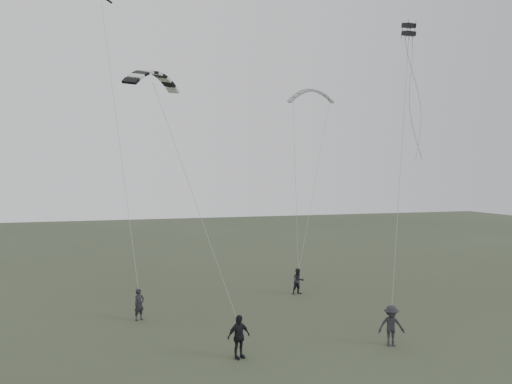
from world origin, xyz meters
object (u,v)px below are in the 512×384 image
object	(u,v)px
kite_box	(409,30)
flyer_right	(298,281)
kite_striped	(153,72)
kite_pale_large	(311,91)
flyer_far	(391,326)
flyer_left	(139,304)
flyer_center	(239,337)

from	to	relation	value
kite_box	flyer_right	bearing A→B (deg)	116.19
flyer_right	kite_striped	world-z (taller)	kite_striped
flyer_right	kite_pale_large	bearing A→B (deg)	49.60
flyer_right	flyer_far	world-z (taller)	flyer_far
flyer_left	kite_striped	world-z (taller)	kite_striped
kite_box	flyer_center	bearing A→B (deg)	-166.53
flyer_far	kite_pale_large	size ratio (longest dim) A/B	0.55
flyer_left	kite_pale_large	world-z (taller)	kite_pale_large
flyer_right	flyer_center	bearing A→B (deg)	-131.37
flyer_center	kite_pale_large	distance (m)	21.84
flyer_center	flyer_far	world-z (taller)	flyer_center
flyer_center	kite_pale_large	xyz separation A→B (m)	(9.51, 14.28, 13.53)
flyer_center	flyer_far	bearing A→B (deg)	-22.25
flyer_center	kite_box	bearing A→B (deg)	0.56
flyer_left	flyer_far	world-z (taller)	flyer_far
kite_pale_large	kite_box	bearing A→B (deg)	-72.29
flyer_far	kite_striped	world-z (taller)	kite_striped
flyer_far	kite_box	xyz separation A→B (m)	(3.57, 4.19, 15.30)
flyer_right	flyer_center	distance (m)	12.33
flyer_center	flyer_right	bearing A→B (deg)	38.16
flyer_center	kite_striped	xyz separation A→B (m)	(-3.18, 5.16, 12.39)
flyer_left	flyer_far	size ratio (longest dim) A/B	0.92
kite_striped	flyer_center	bearing A→B (deg)	-99.40
flyer_center	kite_pale_large	world-z (taller)	kite_pale_large
flyer_right	kite_striped	xyz separation A→B (m)	(-10.06, -5.07, 12.48)
kite_box	kite_pale_large	bearing A→B (deg)	92.34
flyer_left	kite_striped	bearing A→B (deg)	-105.50
flyer_right	kite_striped	bearing A→B (deg)	-160.71
flyer_left	flyer_right	bearing A→B (deg)	-17.53
flyer_left	kite_pale_large	xyz separation A→B (m)	(13.34, 7.11, 13.61)
flyer_right	flyer_center	xyz separation A→B (m)	(-6.88, -10.23, 0.09)
flyer_center	flyer_far	distance (m)	7.33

